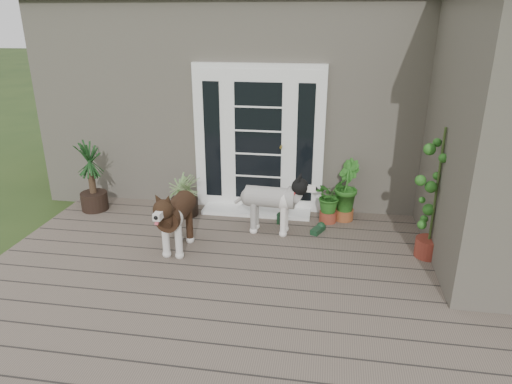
# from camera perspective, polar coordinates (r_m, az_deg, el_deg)

# --- Properties ---
(deck) EXTENTS (6.20, 4.60, 0.12)m
(deck) POSITION_cam_1_polar(r_m,az_deg,el_deg) (5.14, -1.33, -12.09)
(deck) COLOR #6B5B4C
(deck) RESTS_ON ground
(house_main) EXTENTS (7.40, 4.00, 3.10)m
(house_main) POSITION_cam_1_polar(r_m,az_deg,el_deg) (8.63, 3.81, 12.07)
(house_main) COLOR #665E54
(house_main) RESTS_ON ground
(door_unit) EXTENTS (1.90, 0.14, 2.15)m
(door_unit) POSITION_cam_1_polar(r_m,az_deg,el_deg) (6.73, 0.32, 6.54)
(door_unit) COLOR white
(door_unit) RESTS_ON deck
(door_step) EXTENTS (1.60, 0.40, 0.05)m
(door_step) POSITION_cam_1_polar(r_m,az_deg,el_deg) (6.88, 0.04, -2.38)
(door_step) COLOR white
(door_step) RESTS_ON deck
(brindle_dog) EXTENTS (0.42, 0.93, 0.77)m
(brindle_dog) POSITION_cam_1_polar(r_m,az_deg,el_deg) (5.76, -9.73, -3.60)
(brindle_dog) COLOR #3C2415
(brindle_dog) RESTS_ON deck
(white_dog) EXTENTS (0.91, 0.44, 0.74)m
(white_dog) POSITION_cam_1_polar(r_m,az_deg,el_deg) (6.14, 1.74, -1.83)
(white_dog) COLOR silver
(white_dog) RESTS_ON deck
(spider_plant) EXTENTS (0.79, 0.79, 0.69)m
(spider_plant) POSITION_cam_1_polar(r_m,az_deg,el_deg) (6.79, -8.90, -0.05)
(spider_plant) COLOR #A0B26D
(spider_plant) RESTS_ON deck
(yucca) EXTENTS (0.77, 0.77, 1.08)m
(yucca) POSITION_cam_1_polar(r_m,az_deg,el_deg) (7.24, -19.76, 1.90)
(yucca) COLOR black
(yucca) RESTS_ON deck
(herb_a) EXTENTS (0.60, 0.60, 0.56)m
(herb_a) POSITION_cam_1_polar(r_m,az_deg,el_deg) (6.56, 8.99, -1.42)
(herb_a) COLOR #185418
(herb_a) RESTS_ON deck
(herb_b) EXTENTS (0.49, 0.49, 0.66)m
(herb_b) POSITION_cam_1_polar(r_m,az_deg,el_deg) (6.66, 10.97, -0.74)
(herb_b) COLOR #19591C
(herb_b) RESTS_ON deck
(herb_c) EXTENTS (0.50, 0.50, 0.56)m
(herb_c) POSITION_cam_1_polar(r_m,az_deg,el_deg) (6.80, 21.23, -1.82)
(herb_c) COLOR #214F16
(herb_c) RESTS_ON deck
(sapling) EXTENTS (0.49, 0.49, 1.66)m
(sapling) POSITION_cam_1_polar(r_m,az_deg,el_deg) (5.73, 21.44, -0.08)
(sapling) COLOR #255919
(sapling) RESTS_ON deck
(clog_left) EXTENTS (0.16, 0.29, 0.08)m
(clog_left) POSITION_cam_1_polar(r_m,az_deg,el_deg) (6.60, 3.01, -3.29)
(clog_left) COLOR black
(clog_left) RESTS_ON deck
(clog_right) EXTENTS (0.26, 0.34, 0.09)m
(clog_right) POSITION_cam_1_polar(r_m,az_deg,el_deg) (6.31, 7.68, -4.58)
(clog_right) COLOR #15361F
(clog_right) RESTS_ON deck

